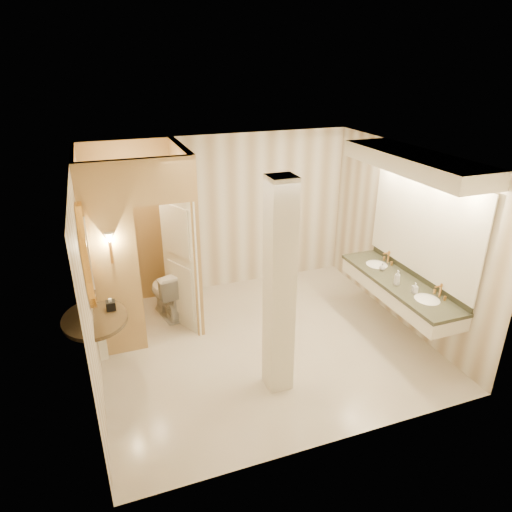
# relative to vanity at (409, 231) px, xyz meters

# --- Properties ---
(floor) EXTENTS (4.50, 4.50, 0.00)m
(floor) POSITION_rel_vanity_xyz_m (-1.98, 0.40, -1.63)
(floor) COLOR beige
(floor) RESTS_ON ground
(ceiling) EXTENTS (4.50, 4.50, 0.00)m
(ceiling) POSITION_rel_vanity_xyz_m (-1.98, 0.40, 1.07)
(ceiling) COLOR white
(ceiling) RESTS_ON wall_back
(wall_back) EXTENTS (4.50, 0.02, 2.70)m
(wall_back) POSITION_rel_vanity_xyz_m (-1.98, 2.40, -0.28)
(wall_back) COLOR silver
(wall_back) RESTS_ON floor
(wall_front) EXTENTS (4.50, 0.02, 2.70)m
(wall_front) POSITION_rel_vanity_xyz_m (-1.98, -1.60, -0.28)
(wall_front) COLOR silver
(wall_front) RESTS_ON floor
(wall_left) EXTENTS (0.02, 4.00, 2.70)m
(wall_left) POSITION_rel_vanity_xyz_m (-4.23, 0.40, -0.28)
(wall_left) COLOR silver
(wall_left) RESTS_ON floor
(wall_right) EXTENTS (0.02, 4.00, 2.70)m
(wall_right) POSITION_rel_vanity_xyz_m (0.27, 0.40, -0.28)
(wall_right) COLOR silver
(wall_right) RESTS_ON floor
(toilet_closet) EXTENTS (1.50, 1.55, 2.70)m
(toilet_closet) POSITION_rel_vanity_xyz_m (-3.10, 1.37, -0.24)
(toilet_closet) COLOR tan
(toilet_closet) RESTS_ON floor
(wall_sconce) EXTENTS (0.14, 0.14, 0.42)m
(wall_sconce) POSITION_rel_vanity_xyz_m (-3.90, 0.83, 0.10)
(wall_sconce) COLOR #C0833D
(wall_sconce) RESTS_ON toilet_closet
(vanity) EXTENTS (0.75, 2.37, 2.09)m
(vanity) POSITION_rel_vanity_xyz_m (0.00, 0.00, 0.00)
(vanity) COLOR white
(vanity) RESTS_ON floor
(console_shelf) EXTENTS (1.00, 1.00, 1.95)m
(console_shelf) POSITION_rel_vanity_xyz_m (-4.19, 0.45, -0.28)
(console_shelf) COLOR black
(console_shelf) RESTS_ON floor
(pillar) EXTENTS (0.30, 0.30, 2.70)m
(pillar) POSITION_rel_vanity_xyz_m (-2.13, -0.50, -0.28)
(pillar) COLOR white
(pillar) RESTS_ON floor
(tissue_box) EXTENTS (0.12, 0.12, 0.12)m
(tissue_box) POSITION_rel_vanity_xyz_m (-4.00, 0.57, -0.69)
(tissue_box) COLOR black
(tissue_box) RESTS_ON console_shelf
(toilet) EXTENTS (0.62, 0.89, 0.82)m
(toilet) POSITION_rel_vanity_xyz_m (-3.14, 1.67, -1.22)
(toilet) COLOR white
(toilet) RESTS_ON floor
(soap_bottle_a) EXTENTS (0.08, 0.08, 0.15)m
(soap_bottle_a) POSITION_rel_vanity_xyz_m (-0.07, -0.37, -0.68)
(soap_bottle_a) COLOR beige
(soap_bottle_a) RESTS_ON vanity
(soap_bottle_b) EXTENTS (0.11, 0.11, 0.12)m
(soap_bottle_b) POSITION_rel_vanity_xyz_m (-0.07, 0.39, -0.69)
(soap_bottle_b) COLOR silver
(soap_bottle_b) RESTS_ON vanity
(soap_bottle_c) EXTENTS (0.10, 0.10, 0.22)m
(soap_bottle_c) POSITION_rel_vanity_xyz_m (-0.16, -0.09, -0.64)
(soap_bottle_c) COLOR #C6B28C
(soap_bottle_c) RESTS_ON vanity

